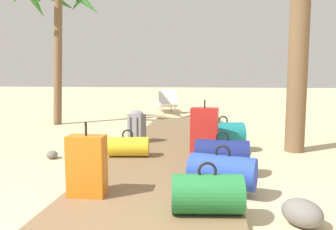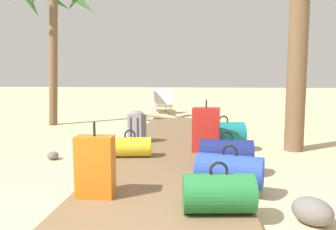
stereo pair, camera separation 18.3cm
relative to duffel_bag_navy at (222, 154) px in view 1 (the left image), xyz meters
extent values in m
plane|color=#D1BA8C|center=(-0.73, 0.57, -0.26)|extent=(60.00, 60.00, 0.00)
cube|color=brown|center=(-0.73, 1.31, -0.22)|extent=(1.75, 7.40, 0.08)
cylinder|color=navy|center=(0.00, 0.00, 0.00)|extent=(0.69, 0.41, 0.37)
torus|color=black|center=(0.00, 0.00, 0.21)|extent=(0.17, 0.03, 0.16)
cylinder|color=#197A7F|center=(0.06, 1.34, 0.01)|extent=(0.74, 0.52, 0.40)
torus|color=black|center=(0.06, 1.34, 0.24)|extent=(0.17, 0.05, 0.16)
cylinder|color=#237538|center=(-0.17, -1.40, -0.02)|extent=(0.63, 0.40, 0.34)
torus|color=black|center=(-0.17, -1.40, 0.18)|extent=(0.17, 0.04, 0.16)
cube|color=slate|center=(-1.43, 1.52, 0.06)|extent=(0.32, 0.27, 0.50)
ellipsoid|color=slate|center=(-1.43, 1.52, 0.31)|extent=(0.31, 0.25, 0.14)
cylinder|color=#3A3A3D|center=(-1.52, 1.46, 0.06)|extent=(0.05, 0.05, 0.40)
cylinder|color=#3A3A3D|center=(-1.39, 1.41, 0.06)|extent=(0.05, 0.05, 0.40)
cylinder|color=#2847B7|center=(-0.02, -0.73, -0.01)|extent=(0.75, 0.51, 0.34)
torus|color=black|center=(-0.02, -0.73, 0.19)|extent=(0.16, 0.07, 0.16)
cube|color=orange|center=(-1.34, -1.12, 0.11)|extent=(0.36, 0.21, 0.60)
cylinder|color=black|center=(-1.34, -1.12, 0.48)|extent=(0.02, 0.02, 0.14)
cylinder|color=gold|center=(-1.33, 0.48, -0.04)|extent=(0.64, 0.35, 0.28)
torus|color=black|center=(-1.33, 0.48, 0.13)|extent=(0.17, 0.04, 0.16)
cube|color=red|center=(-0.24, 0.89, 0.16)|extent=(0.43, 0.28, 0.68)
cylinder|color=black|center=(-0.24, 0.89, 0.56)|extent=(0.02, 0.02, 0.12)
cylinder|color=brown|center=(1.24, 1.49, 1.43)|extent=(0.31, 0.33, 3.39)
cylinder|color=brown|center=(-4.05, 4.08, 1.45)|extent=(0.21, 0.55, 3.43)
cone|color=#2D6B28|center=(-3.58, 4.72, 2.99)|extent=(1.46, 1.19, 1.16)
cube|color=white|center=(-1.66, 7.22, 0.00)|extent=(0.90, 1.50, 0.08)
cube|color=white|center=(-1.52, 6.64, 0.28)|extent=(0.69, 0.60, 0.51)
cylinder|color=silver|center=(-2.02, 7.71, -0.15)|extent=(0.04, 0.04, 0.22)
cylinder|color=silver|center=(-1.55, 7.82, -0.15)|extent=(0.04, 0.04, 0.22)
cylinder|color=silver|center=(-1.76, 6.62, -0.15)|extent=(0.04, 0.04, 0.22)
cylinder|color=silver|center=(-1.30, 6.73, -0.15)|extent=(0.04, 0.04, 0.22)
ellipsoid|color=slate|center=(0.61, -1.38, -0.15)|extent=(0.44, 0.44, 0.23)
ellipsoid|color=slate|center=(-2.52, 0.51, -0.21)|extent=(0.25, 0.26, 0.12)
camera|label=1|loc=(-0.16, -4.14, 0.98)|focal=35.54mm
camera|label=2|loc=(-0.35, -4.16, 0.98)|focal=35.54mm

